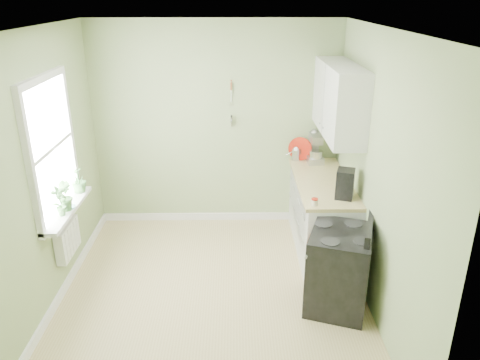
{
  "coord_description": "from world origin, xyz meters",
  "views": [
    {
      "loc": [
        0.24,
        -4.13,
        2.99
      ],
      "look_at": [
        0.3,
        0.55,
        1.1
      ],
      "focal_mm": 35.0,
      "sensor_mm": 36.0,
      "label": 1
    }
  ],
  "objects_px": {
    "kettle": "(296,153)",
    "coffee_maker": "(345,185)",
    "stove": "(339,269)",
    "stand_mixer": "(315,149)"
  },
  "relations": [
    {
      "from": "kettle",
      "to": "coffee_maker",
      "type": "relative_size",
      "value": 0.58
    },
    {
      "from": "coffee_maker",
      "to": "stove",
      "type": "bearing_deg",
      "value": -102.65
    },
    {
      "from": "stove",
      "to": "kettle",
      "type": "bearing_deg",
      "value": 96.91
    },
    {
      "from": "kettle",
      "to": "coffee_maker",
      "type": "bearing_deg",
      "value": -72.97
    },
    {
      "from": "coffee_maker",
      "to": "kettle",
      "type": "bearing_deg",
      "value": 107.03
    },
    {
      "from": "stove",
      "to": "kettle",
      "type": "xyz_separation_m",
      "value": [
        -0.23,
        1.88,
        0.58
      ]
    },
    {
      "from": "stand_mixer",
      "to": "kettle",
      "type": "relative_size",
      "value": 2.18
    },
    {
      "from": "kettle",
      "to": "stand_mixer",
      "type": "bearing_deg",
      "value": -12.38
    },
    {
      "from": "kettle",
      "to": "coffee_maker",
      "type": "height_order",
      "value": "coffee_maker"
    },
    {
      "from": "stove",
      "to": "stand_mixer",
      "type": "distance_m",
      "value": 1.94
    }
  ]
}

